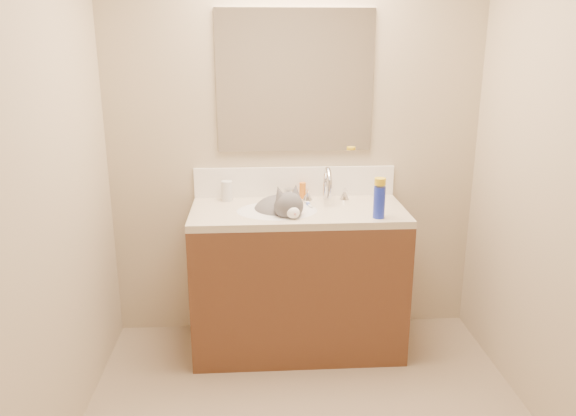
{
  "coord_description": "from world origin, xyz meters",
  "views": [
    {
      "loc": [
        -0.25,
        -2.03,
        1.77
      ],
      "look_at": [
        -0.06,
        0.92,
        0.88
      ],
      "focal_mm": 35.0,
      "sensor_mm": 36.0,
      "label": 1
    }
  ],
  "objects": [
    {
      "name": "spray_cap",
      "position": [
        0.41,
        0.78,
        1.06
      ],
      "size": [
        0.07,
        0.07,
        0.04
      ],
      "primitive_type": "cylinder",
      "rotation": [
        0.0,
        0.0,
        -0.14
      ],
      "color": "gold",
      "rests_on": "spray_can"
    },
    {
      "name": "room_shell",
      "position": [
        0.0,
        0.0,
        1.49
      ],
      "size": [
        2.24,
        2.54,
        2.52
      ],
      "color": "tan",
      "rests_on": "ground"
    },
    {
      "name": "spray_can",
      "position": [
        0.41,
        0.78,
        0.94
      ],
      "size": [
        0.07,
        0.07,
        0.17
      ],
      "primitive_type": "cylinder",
      "rotation": [
        0.0,
        0.0,
        -0.14
      ],
      "color": "#1B2DC2",
      "rests_on": "counter_slab"
    },
    {
      "name": "pill_bottle",
      "position": [
        -0.4,
        1.17,
        0.92
      ],
      "size": [
        0.06,
        0.06,
        0.12
      ],
      "primitive_type": "cylinder",
      "rotation": [
        0.0,
        0.0,
        -0.0
      ],
      "color": "silver",
      "rests_on": "counter_slab"
    },
    {
      "name": "silver_jar",
      "position": [
        -0.04,
        1.17,
        0.89
      ],
      "size": [
        0.06,
        0.06,
        0.07
      ],
      "primitive_type": "cylinder",
      "rotation": [
        0.0,
        0.0,
        -0.08
      ],
      "color": "#B7B7BC",
      "rests_on": "counter_slab"
    },
    {
      "name": "toothbrush",
      "position": [
        0.06,
        1.04,
        0.86
      ],
      "size": [
        0.04,
        0.12,
        0.01
      ],
      "primitive_type": "cube",
      "rotation": [
        0.0,
        0.0,
        0.22
      ],
      "color": "silver",
      "rests_on": "counter_slab"
    },
    {
      "name": "vanity_cabinet",
      "position": [
        0.0,
        0.97,
        0.41
      ],
      "size": [
        1.2,
        0.55,
        0.82
      ],
      "primitive_type": "cube",
      "color": "#542F1C",
      "rests_on": "ground"
    },
    {
      "name": "cat",
      "position": [
        -0.1,
        0.97,
        0.83
      ],
      "size": [
        0.41,
        0.45,
        0.33
      ],
      "rotation": [
        0.0,
        0.0,
        0.31
      ],
      "color": "#4C4A4C",
      "rests_on": "basin"
    },
    {
      "name": "basin",
      "position": [
        -0.12,
        0.94,
        0.79
      ],
      "size": [
        0.45,
        0.36,
        0.14
      ],
      "primitive_type": "ellipsoid",
      "color": "white",
      "rests_on": "vanity_cabinet"
    },
    {
      "name": "pill_label",
      "position": [
        -0.4,
        1.17,
        0.9
      ],
      "size": [
        0.06,
        0.06,
        0.04
      ],
      "primitive_type": "cylinder",
      "rotation": [
        0.0,
        0.0,
        -0.0
      ],
      "color": "orange",
      "rests_on": "pill_bottle"
    },
    {
      "name": "amber_bottle",
      "position": [
        0.04,
        1.19,
        0.91
      ],
      "size": [
        0.05,
        0.05,
        0.1
      ],
      "primitive_type": "cylinder",
      "rotation": [
        0.0,
        0.0,
        -0.21
      ],
      "color": "orange",
      "rests_on": "counter_slab"
    },
    {
      "name": "faucet",
      "position": [
        0.18,
        1.11,
        0.95
      ],
      "size": [
        0.28,
        0.2,
        0.21
      ],
      "color": "silver",
      "rests_on": "counter_slab"
    },
    {
      "name": "toothbrush_head",
      "position": [
        0.06,
        1.04,
        0.87
      ],
      "size": [
        0.02,
        0.03,
        0.02
      ],
      "primitive_type": "cube",
      "rotation": [
        0.0,
        0.0,
        0.22
      ],
      "color": "#708BEE",
      "rests_on": "counter_slab"
    },
    {
      "name": "backsplash",
      "position": [
        0.0,
        1.24,
        0.95
      ],
      "size": [
        1.2,
        0.02,
        0.18
      ],
      "primitive_type": "cube",
      "color": "white",
      "rests_on": "counter_slab"
    },
    {
      "name": "counter_slab",
      "position": [
        0.0,
        0.97,
        0.84
      ],
      "size": [
        1.2,
        0.55,
        0.04
      ],
      "primitive_type": "cube",
      "color": "beige",
      "rests_on": "vanity_cabinet"
    },
    {
      "name": "mirror",
      "position": [
        0.0,
        1.24,
        1.54
      ],
      "size": [
        0.9,
        0.02,
        0.8
      ],
      "primitive_type": "cube",
      "color": "white",
      "rests_on": "room_shell"
    }
  ]
}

